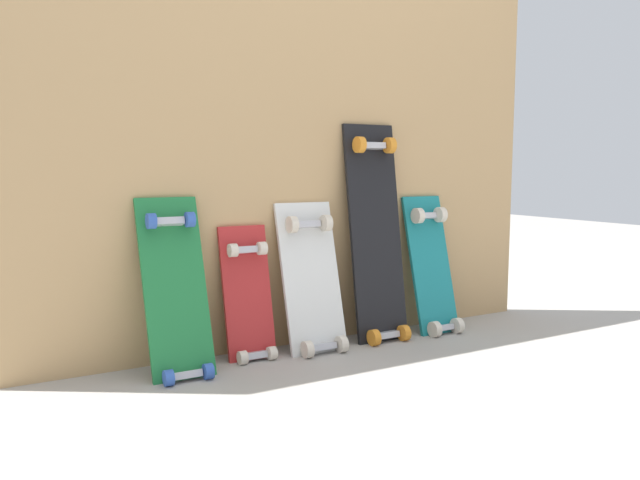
# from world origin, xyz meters

# --- Properties ---
(ground_plane) EXTENTS (12.00, 12.00, 0.00)m
(ground_plane) POSITION_xyz_m (0.00, 0.00, 0.00)
(ground_plane) COLOR #9E9991
(plywood_wall_panel) EXTENTS (2.23, 0.04, 1.65)m
(plywood_wall_panel) POSITION_xyz_m (0.00, 0.07, 0.83)
(plywood_wall_panel) COLOR tan
(plywood_wall_panel) RESTS_ON ground
(skateboard_green) EXTENTS (0.21, 0.26, 0.67)m
(skateboard_green) POSITION_xyz_m (-0.55, -0.07, 0.26)
(skateboard_green) COLOR #1E7238
(skateboard_green) RESTS_ON ground
(skateboard_red) EXTENTS (0.18, 0.17, 0.55)m
(skateboard_red) POSITION_xyz_m (-0.27, -0.02, 0.20)
(skateboard_red) COLOR #B22626
(skateboard_red) RESTS_ON ground
(skateboard_white) EXTENTS (0.24, 0.22, 0.63)m
(skateboard_white) POSITION_xyz_m (-0.02, -0.05, 0.25)
(skateboard_white) COLOR silver
(skateboard_white) RESTS_ON ground
(skateboard_black) EXTENTS (0.23, 0.21, 0.93)m
(skateboard_black) POSITION_xyz_m (0.28, -0.03, 0.40)
(skateboard_black) COLOR black
(skateboard_black) RESTS_ON ground
(skateboard_teal) EXTENTS (0.20, 0.23, 0.64)m
(skateboard_teal) POSITION_xyz_m (0.56, -0.05, 0.25)
(skateboard_teal) COLOR #197A7F
(skateboard_teal) RESTS_ON ground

